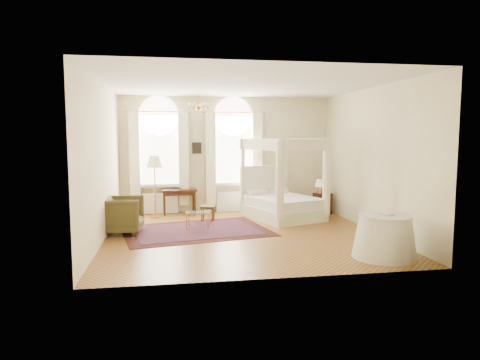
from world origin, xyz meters
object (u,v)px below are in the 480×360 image
object	(u,v)px
coffee_table	(198,213)
nightstand	(322,204)
stool	(208,208)
writing_desk	(179,193)
floor_lamp	(155,165)
armchair	(122,215)
canopy_bed	(283,201)
side_table	(384,236)

from	to	relation	value
coffee_table	nightstand	bearing A→B (deg)	20.14
nightstand	stool	xyz separation A→B (m)	(-3.27, -0.51, 0.04)
writing_desk	floor_lamp	distance (m)	1.11
armchair	coffee_table	distance (m)	1.76
armchair	floor_lamp	xyz separation A→B (m)	(0.68, 1.78, 1.01)
canopy_bed	writing_desk	world-z (taller)	canopy_bed
floor_lamp	side_table	xyz separation A→B (m)	(4.24, -4.50, -1.04)
writing_desk	side_table	xyz separation A→B (m)	(3.59, -4.88, -0.23)
stool	side_table	bearing A→B (deg)	-52.50
nightstand	side_table	world-z (taller)	side_table
writing_desk	side_table	size ratio (longest dim) A/B	0.86
nightstand	coffee_table	size ratio (longest dim) A/B	0.90
canopy_bed	floor_lamp	size ratio (longest dim) A/B	1.41
stool	armchair	bearing A→B (deg)	-152.75
nightstand	writing_desk	xyz separation A→B (m)	(-3.97, 0.61, 0.31)
writing_desk	armchair	world-z (taller)	armchair
canopy_bed	side_table	world-z (taller)	canopy_bed
nightstand	floor_lamp	bearing A→B (deg)	177.17
armchair	coffee_table	size ratio (longest dim) A/B	1.40
floor_lamp	canopy_bed	bearing A→B (deg)	-11.43
coffee_table	side_table	size ratio (longest dim) A/B	0.57
armchair	floor_lamp	size ratio (longest dim) A/B	0.55
nightstand	coffee_table	distance (m)	3.80
canopy_bed	stool	size ratio (longest dim) A/B	5.49
stool	side_table	xyz separation A→B (m)	(2.89, -3.76, 0.05)
floor_lamp	stool	bearing A→B (deg)	-28.49
canopy_bed	stool	distance (m)	2.01
canopy_bed	floor_lamp	bearing A→B (deg)	168.57
floor_lamp	side_table	bearing A→B (deg)	-46.69
coffee_table	stool	bearing A→B (deg)	69.67
side_table	canopy_bed	bearing A→B (deg)	103.00
canopy_bed	armchair	distance (m)	4.19
canopy_bed	stool	world-z (taller)	canopy_bed
writing_desk	stool	size ratio (longest dim) A/B	2.30
canopy_bed	coffee_table	world-z (taller)	canopy_bed
nightstand	floor_lamp	distance (m)	4.76
canopy_bed	armchair	world-z (taller)	canopy_bed
nightstand	side_table	xyz separation A→B (m)	(-0.38, -4.27, 0.09)
coffee_table	armchair	bearing A→B (deg)	-171.96
coffee_table	side_table	xyz separation A→B (m)	(3.18, -2.96, 0.03)
canopy_bed	side_table	distance (m)	3.92
side_table	writing_desk	bearing A→B (deg)	126.36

